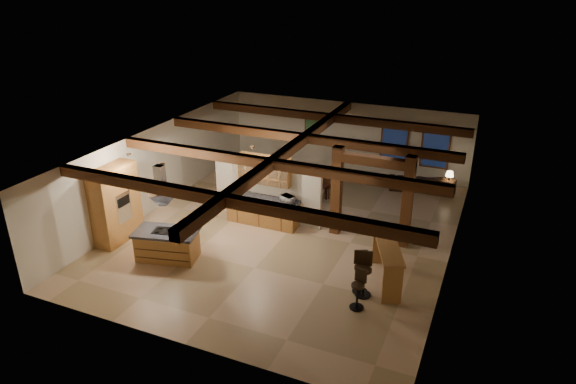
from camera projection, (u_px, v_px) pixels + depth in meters
name	position (u px, v px, depth m)	size (l,w,h in m)	color
ground	(289.00, 230.00, 16.66)	(12.00, 12.00, 0.00)	#CCAA88
room_walls	(289.00, 180.00, 15.95)	(12.00, 12.00, 12.00)	beige
ceiling_beams	(289.00, 150.00, 15.56)	(10.00, 12.00, 0.28)	#422210
timber_posts	(372.00, 187.00, 15.47)	(2.50, 0.30, 2.90)	#422210
partition_wall	(267.00, 189.00, 17.00)	(3.80, 0.18, 2.20)	beige
pantry_cabinet	(116.00, 204.00, 15.68)	(0.67, 1.60, 2.40)	#AF8638
back_counter	(263.00, 211.00, 16.92)	(2.50, 0.66, 0.94)	#AF8638
upper_display_cabinet	(265.00, 170.00, 16.55)	(1.80, 0.36, 0.95)	#AF8638
range_hood	(163.00, 203.00, 14.36)	(1.10, 1.10, 1.40)	silver
back_windows	(415.00, 145.00, 20.04)	(2.70, 0.07, 1.70)	#422210
framed_art	(312.00, 127.00, 21.52)	(0.65, 0.05, 0.85)	#422210
recessed_cans	(182.00, 155.00, 14.80)	(3.16, 2.46, 0.03)	silver
kitchen_island	(167.00, 244.00, 14.89)	(1.99, 1.36, 0.91)	#AF8638
dining_table	(303.00, 191.00, 18.84)	(1.70, 0.95, 0.60)	#37140D
sofa	(416.00, 182.00, 19.69)	(2.04, 0.80, 0.60)	black
microwave	(288.00, 199.00, 16.37)	(0.43, 0.29, 0.24)	silver
bar_counter	(387.00, 257.00, 13.64)	(1.31, 2.22, 1.14)	#AF8638
side_table	(448.00, 188.00, 19.19)	(0.47, 0.47, 0.58)	#422210
table_lamp	(450.00, 174.00, 18.97)	(0.30, 0.30, 0.36)	black
bar_stool_a	(358.00, 289.00, 12.67)	(0.37, 0.38, 1.05)	black
bar_stool_b	(364.00, 274.00, 13.15)	(0.43, 0.44, 1.22)	black
bar_stool_c	(361.00, 272.00, 13.30)	(0.44, 0.45, 1.15)	black
dining_chairs	(303.00, 184.00, 18.73)	(1.96, 1.96, 1.13)	#422210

